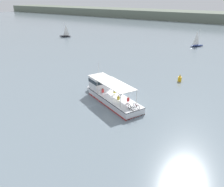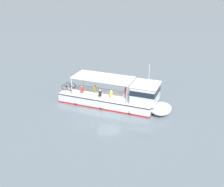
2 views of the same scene
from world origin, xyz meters
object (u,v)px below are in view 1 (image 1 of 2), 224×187
ferry_main (109,94)px  sailboat_horizon_east (65,35)px  sailboat_near_port (197,45)px  channel_buoy (180,79)px

ferry_main → sailboat_horizon_east: 61.76m
ferry_main → sailboat_near_port: (-0.75, 49.18, -0.48)m
sailboat_horizon_east → sailboat_near_port: size_ratio=1.00×
channel_buoy → ferry_main: bearing=-113.2°
sailboat_horizon_east → channel_buoy: sailboat_horizon_east is taller
ferry_main → sailboat_near_port: size_ratio=2.39×
sailboat_horizon_east → sailboat_near_port: same height
ferry_main → channel_buoy: bearing=66.8°
sailboat_near_port → ferry_main: bearing=-89.1°
sailboat_horizon_east → sailboat_near_port: (47.69, 10.88, 0.00)m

